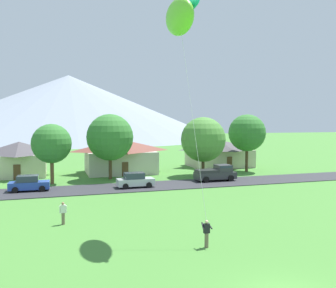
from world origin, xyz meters
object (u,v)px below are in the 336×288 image
at_px(kite_flyer_with_kite, 180,18).
at_px(pickup_truck_charcoal_east_side, 216,173).
at_px(house_left_center, 19,158).
at_px(tree_left_of_center, 247,133).
at_px(parked_car_blue_mid_west, 29,184).
at_px(watcher_person, 63,213).
at_px(house_rightmost, 219,153).
at_px(house_leftmost, 120,155).
at_px(parked_car_silver_west_end, 135,180).
at_px(tree_center, 203,140).
at_px(tree_right_of_center, 52,144).
at_px(tree_near_left, 110,137).

bearing_deg(kite_flyer_with_kite, pickup_truck_charcoal_east_side, 57.88).
bearing_deg(kite_flyer_with_kite, house_left_center, 113.19).
bearing_deg(tree_left_of_center, parked_car_blue_mid_west, -167.35).
height_order(tree_left_of_center, watcher_person, tree_left_of_center).
relative_size(parked_car_blue_mid_west, kite_flyer_with_kite, 0.26).
xyz_separation_m(house_left_center, house_rightmost, (31.35, 1.12, -0.16)).
distance_m(house_leftmost, kite_flyer_with_kite, 31.63).
height_order(parked_car_silver_west_end, kite_flyer_with_kite, kite_flyer_with_kite).
height_order(house_left_center, tree_center, tree_center).
distance_m(tree_right_of_center, kite_flyer_with_kite, 25.61).
distance_m(tree_left_of_center, parked_car_silver_west_end, 21.36).
distance_m(house_left_center, tree_near_left, 13.94).
distance_m(house_rightmost, parked_car_blue_mid_west, 32.51).
height_order(house_rightmost, kite_flyer_with_kite, kite_flyer_with_kite).
xyz_separation_m(house_rightmost, kite_flyer_with_kite, (-18.25, -31.69, 12.36)).
relative_size(tree_center, tree_right_of_center, 1.12).
height_order(house_leftmost, parked_car_silver_west_end, house_leftmost).
bearing_deg(watcher_person, house_left_center, 100.93).
bearing_deg(pickup_truck_charcoal_east_side, tree_left_of_center, 39.40).
relative_size(parked_car_blue_mid_west, pickup_truck_charcoal_east_side, 0.81).
distance_m(tree_left_of_center, parked_car_blue_mid_west, 31.72).
bearing_deg(pickup_truck_charcoal_east_side, parked_car_blue_mid_west, -179.77).
xyz_separation_m(house_left_center, tree_center, (24.45, -8.12, 2.63)).
height_order(house_left_center, tree_right_of_center, tree_right_of_center).
xyz_separation_m(house_leftmost, tree_left_of_center, (18.55, -4.57, 3.28)).
relative_size(house_left_center, tree_near_left, 0.95).
bearing_deg(tree_left_of_center, house_left_center, 169.69).
height_order(tree_right_of_center, kite_flyer_with_kite, kite_flyer_with_kite).
bearing_deg(tree_left_of_center, tree_near_left, -177.22).
bearing_deg(house_left_center, watcher_person, -79.07).
distance_m(tree_right_of_center, pickup_truck_charcoal_east_side, 20.72).
bearing_deg(kite_flyer_with_kite, parked_car_silver_west_end, 88.69).
height_order(tree_left_of_center, parked_car_blue_mid_west, tree_left_of_center).
xyz_separation_m(tree_near_left, tree_center, (12.75, -1.18, -0.42)).
relative_size(house_left_center, watcher_person, 4.86).
bearing_deg(kite_flyer_with_kite, house_leftmost, 88.20).
bearing_deg(house_left_center, tree_near_left, -30.65).
distance_m(tree_right_of_center, watcher_person, 18.92).
height_order(tree_center, tree_right_of_center, tree_center).
bearing_deg(house_leftmost, house_left_center, 174.48).
relative_size(house_left_center, parked_car_blue_mid_west, 1.92).
bearing_deg(tree_center, house_left_center, 161.63).
bearing_deg(parked_car_silver_west_end, tree_left_of_center, 23.19).
bearing_deg(tree_right_of_center, parked_car_blue_mid_west, -119.47).
bearing_deg(parked_car_silver_west_end, parked_car_blue_mid_west, 173.45).
height_order(tree_left_of_center, tree_right_of_center, tree_left_of_center).
bearing_deg(tree_near_left, pickup_truck_charcoal_east_side, -24.53).
height_order(house_leftmost, tree_center, tree_center).
xyz_separation_m(tree_right_of_center, pickup_truck_charcoal_east_side, (19.93, -4.14, -3.86)).
height_order(house_rightmost, tree_right_of_center, tree_right_of_center).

